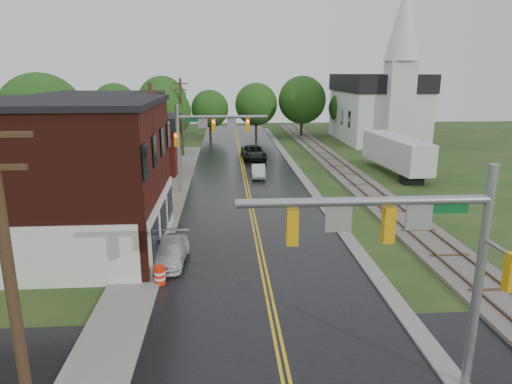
{
  "coord_description": "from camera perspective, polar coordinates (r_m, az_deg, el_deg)",
  "views": [
    {
      "loc": [
        -1.85,
        -9.91,
        9.67
      ],
      "look_at": [
        -0.24,
        13.45,
        3.5
      ],
      "focal_mm": 32.0,
      "sensor_mm": 36.0,
      "label": 1
    }
  ],
  "objects": [
    {
      "name": "curb_right",
      "position": [
        46.51,
        5.11,
        2.7
      ],
      "size": [
        0.8,
        70.0,
        0.12
      ],
      "primitive_type": "cube",
      "color": "gray",
      "rests_on": "ground"
    },
    {
      "name": "construction_barrel",
      "position": [
        22.16,
        -11.94,
        -10.17
      ],
      "size": [
        0.59,
        0.59,
        0.9
      ],
      "primitive_type": "cylinder",
      "rotation": [
        0.0,
        0.0,
        0.2
      ],
      "color": "red",
      "rests_on": "ground"
    },
    {
      "name": "darkred_building",
      "position": [
        46.25,
        -14.1,
        5.02
      ],
      "size": [
        7.0,
        6.0,
        4.4
      ],
      "primitive_type": "cube",
      "color": "#3F0F0C",
      "rests_on": "ground"
    },
    {
      "name": "yellow_house",
      "position": [
        37.62,
        -18.01,
        4.13
      ],
      "size": [
        8.0,
        7.0,
        6.4
      ],
      "primitive_type": "cube",
      "color": "tan",
      "rests_on": "ground"
    },
    {
      "name": "railroad",
      "position": [
        47.42,
        10.62,
        2.87
      ],
      "size": [
        3.2,
        80.0,
        0.3
      ],
      "color": "#59544C",
      "rests_on": "ground"
    },
    {
      "name": "utility_pole_c",
      "position": [
        54.36,
        -9.28,
        9.34
      ],
      "size": [
        1.8,
        0.28,
        9.0
      ],
      "color": "#382616",
      "rests_on": "ground"
    },
    {
      "name": "traffic_signal_near",
      "position": [
        13.86,
        19.0,
        -5.9
      ],
      "size": [
        7.34,
        0.3,
        7.2
      ],
      "color": "gray",
      "rests_on": "ground"
    },
    {
      "name": "tree_left_c",
      "position": [
        51.49,
        -17.59,
        8.33
      ],
      "size": [
        6.0,
        6.0,
        7.65
      ],
      "color": "black",
      "rests_on": "ground"
    },
    {
      "name": "sedan_silver",
      "position": [
        43.18,
        0.29,
        2.62
      ],
      "size": [
        1.42,
        3.64,
        1.18
      ],
      "primitive_type": "imported",
      "rotation": [
        0.0,
        0.0,
        -0.05
      ],
      "color": "silver",
      "rests_on": "ground"
    },
    {
      "name": "brick_building",
      "position": [
        27.64,
        -26.49,
        1.67
      ],
      "size": [
        14.3,
        10.3,
        8.3
      ],
      "color": "#44170E",
      "rests_on": "ground"
    },
    {
      "name": "semi_trailer",
      "position": [
        46.4,
        17.11,
        4.8
      ],
      "size": [
        3.21,
        11.39,
        3.61
      ],
      "color": "black",
      "rests_on": "ground"
    },
    {
      "name": "utility_pole_a",
      "position": [
        12.13,
        -28.18,
        -11.19
      ],
      "size": [
        1.8,
        0.28,
        9.0
      ],
      "color": "#382616",
      "rests_on": "ground"
    },
    {
      "name": "tree_left_e",
      "position": [
        56.45,
        -11.21,
        9.55
      ],
      "size": [
        6.4,
        6.4,
        8.16
      ],
      "color": "black",
      "rests_on": "ground"
    },
    {
      "name": "sidewalk_left",
      "position": [
        36.48,
        -10.65,
        -0.87
      ],
      "size": [
        2.4,
        50.0,
        0.12
      ],
      "primitive_type": "cube",
      "color": "gray",
      "rests_on": "ground"
    },
    {
      "name": "tree_left_b",
      "position": [
        44.94,
        -25.07,
        8.35
      ],
      "size": [
        7.6,
        7.6,
        9.69
      ],
      "color": "black",
      "rests_on": "ground"
    },
    {
      "name": "traffic_signal_far",
      "position": [
        37.24,
        -6.46,
        7.42
      ],
      "size": [
        7.34,
        0.43,
        7.2
      ],
      "color": "gray",
      "rests_on": "ground"
    },
    {
      "name": "suv_dark",
      "position": [
        52.19,
        -0.31,
        4.94
      ],
      "size": [
        2.81,
        5.64,
        1.54
      ],
      "primitive_type": "imported",
      "rotation": [
        0.0,
        0.0,
        0.05
      ],
      "color": "black",
      "rests_on": "ground"
    },
    {
      "name": "utility_pole_b",
      "position": [
        32.67,
        -12.68,
        5.69
      ],
      "size": [
        1.8,
        0.28,
        9.0
      ],
      "color": "#382616",
      "rests_on": "ground"
    },
    {
      "name": "main_road",
      "position": [
        41.1,
        -1.26,
        1.15
      ],
      "size": [
        10.0,
        90.0,
        0.02
      ],
      "primitive_type": "cube",
      "color": "black",
      "rests_on": "ground"
    },
    {
      "name": "pickup_white",
      "position": [
        24.38,
        -10.7,
        -7.35
      ],
      "size": [
        1.97,
        4.24,
        1.2
      ],
      "primitive_type": "imported",
      "rotation": [
        0.0,
        0.0,
        -0.07
      ],
      "color": "silver",
      "rests_on": "ground"
    },
    {
      "name": "church",
      "position": [
        67.4,
        15.26,
        10.99
      ],
      "size": [
        10.4,
        18.4,
        20.0
      ],
      "color": "silver",
      "rests_on": "ground"
    }
  ]
}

